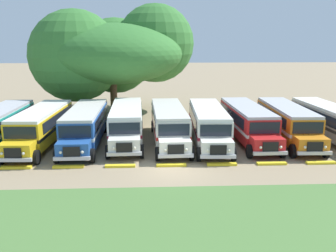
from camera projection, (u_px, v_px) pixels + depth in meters
ground_plane at (172, 169)px, 23.45m from camera, size 220.00×220.00×0.00m
foreground_grass_strip at (183, 239)px, 15.19m from camera, size 80.00×11.21×0.01m
parked_bus_slot_1 at (41, 125)px, 28.73m from camera, size 3.01×10.88×2.82m
parked_bus_slot_2 at (85, 124)px, 28.99m from camera, size 2.79×10.85×2.82m
parked_bus_slot_3 at (127, 122)px, 29.91m from camera, size 2.98×10.88×2.82m
parked_bus_slot_4 at (169, 123)px, 29.51m from camera, size 2.97×10.88×2.82m
parked_bus_slot_5 at (208, 123)px, 29.37m from camera, size 3.05×10.89×2.82m
parked_bus_slot_6 at (247, 121)px, 30.07m from camera, size 2.88×10.86×2.82m
parked_bus_slot_7 at (287, 121)px, 30.11m from camera, size 2.93×10.87×2.82m
parked_bus_slot_8 at (330, 121)px, 30.20m from camera, size 3.07×10.89×2.82m
curb_wheelstop_1 at (16, 168)px, 23.51m from camera, size 2.00×0.36×0.15m
curb_wheelstop_2 at (68, 167)px, 23.67m from camera, size 2.00×0.36×0.15m
curb_wheelstop_3 at (120, 166)px, 23.82m from camera, size 2.00×0.36×0.15m
curb_wheelstop_4 at (171, 165)px, 23.98m from camera, size 2.00×0.36×0.15m
curb_wheelstop_5 at (222, 164)px, 24.13m from camera, size 2.00×0.36×0.15m
curb_wheelstop_6 at (272, 163)px, 24.28m from camera, size 2.00×0.36×0.15m
curb_wheelstop_7 at (321, 163)px, 24.44m from camera, size 2.00×0.36×0.15m
broad_shade_tree at (113, 53)px, 40.01m from camera, size 17.79×15.20×12.21m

